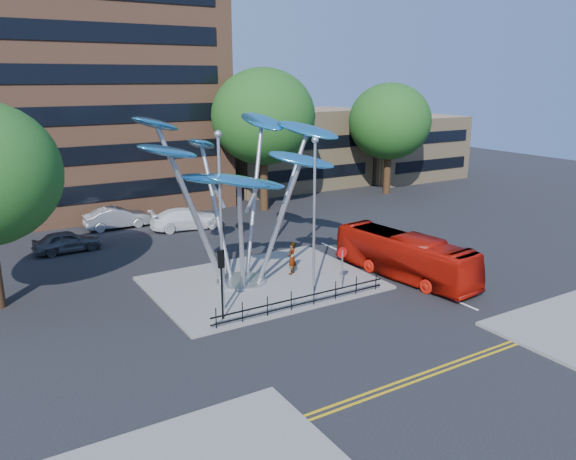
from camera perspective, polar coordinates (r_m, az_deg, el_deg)
ground at (r=27.63m, az=5.19°, el=-8.87°), size 120.00×120.00×0.00m
traffic_island at (r=31.79m, az=-2.71°, el=-5.37°), size 12.00×9.00×0.15m
double_yellow_near at (r=23.60m, az=14.09°, el=-13.74°), size 40.00×0.12×0.01m
double_yellow_far at (r=23.42m, az=14.62°, el=-14.01°), size 40.00×0.12×0.01m
brick_tower at (r=53.12m, az=-22.42°, el=18.21°), size 25.00×15.00×30.00m
low_building_near at (r=59.51m, az=0.59°, el=8.24°), size 15.00×8.00×8.00m
low_building_far at (r=66.48m, az=11.94°, el=8.22°), size 12.00×8.00×7.00m
tree_right at (r=48.22m, az=-2.54°, el=11.41°), size 8.80×8.80×12.11m
tree_far at (r=56.36m, az=10.28°, el=10.79°), size 8.00×8.00×10.81m
leaf_sculpture at (r=30.20m, az=-5.28°, el=6.83°), size 12.72×9.54×9.51m
street_lamp_left at (r=26.63m, az=-6.89°, el=2.33°), size 0.36×0.36×8.80m
street_lamp_right at (r=28.64m, az=2.69°, el=2.80°), size 0.36×0.36×8.30m
traffic_light_island at (r=26.31m, az=-6.78°, el=-4.05°), size 0.28×0.18×3.42m
no_entry_sign_island at (r=29.97m, az=5.52°, el=-3.19°), size 0.60×0.10×2.45m
pedestrian_railing_front at (r=28.17m, az=1.51°, el=-7.10°), size 10.00×0.06×1.00m
red_bus at (r=33.08m, az=11.75°, el=-2.60°), size 3.16×9.54×2.61m
pedestrian at (r=32.62m, az=0.39°, el=-2.86°), size 0.84×0.79×1.93m
parked_car_left at (r=40.06m, az=-21.53°, el=-1.08°), size 4.37×1.91×1.46m
parked_car_mid at (r=45.15m, az=-16.96°, el=1.19°), size 4.95×1.81×1.62m
parked_car_right at (r=43.63m, az=-10.24°, el=1.14°), size 5.77×2.89×1.61m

